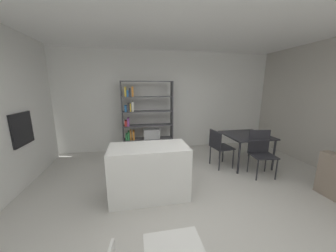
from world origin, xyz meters
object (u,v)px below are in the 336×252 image
Objects in this scene: kitchen_island at (149,171)px; built_in_oven at (22,129)px; dining_chair_near at (261,149)px; dining_chair_island_side at (219,145)px; open_bookshelf at (144,122)px; dining_table at (246,138)px.

built_in_oven is at bearing 159.79° from kitchen_island.
dining_chair_near is (4.62, -0.47, -0.53)m from built_in_oven.
dining_chair_near is at bearing 8.35° from kitchen_island.
built_in_oven is 0.69× the size of dining_chair_island_side.
open_bookshelf is at bearing 150.82° from dining_chair_near.
dining_table is 1.11× the size of dining_chair_island_side.
dining_chair_near is (0.01, -0.50, -0.10)m from dining_table.
built_in_oven is 0.62× the size of dining_table.
dining_chair_island_side is (1.68, 0.84, 0.09)m from kitchen_island.
kitchen_island is (2.23, -0.82, -0.65)m from built_in_oven.
dining_table is 0.71m from dining_chair_island_side.
kitchen_island is 1.48× the size of dining_chair_island_side.
kitchen_island is at bearing -90.93° from open_bookshelf.
kitchen_island is at bearing -160.27° from dining_table.
open_bookshelf is 2.65m from dining_table.
dining_table is (4.60, 0.03, -0.43)m from built_in_oven.
kitchen_island is at bearing -20.21° from built_in_oven.
dining_chair_island_side is at bearing 0.24° from built_in_oven.
kitchen_island is 1.33× the size of dining_table.
kitchen_island is 1.36× the size of dining_chair_near.
built_in_oven reaches higher than dining_table.
built_in_oven is 4.62m from dining_table.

